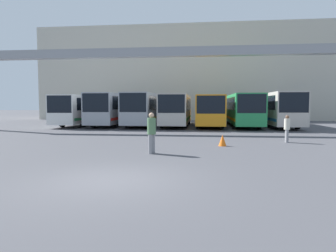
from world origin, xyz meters
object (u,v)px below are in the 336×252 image
object	(u,v)px
bus_slot_2	(145,107)
pedestrian_near_center	(287,128)
bus_slot_0	(86,108)
bus_slot_6	(276,108)
bus_slot_3	(177,108)
bus_slot_5	(242,108)
bus_slot_1	(114,108)
bus_slot_4	(209,109)
pedestrian_mid_left	(152,132)
traffic_cone	(223,140)

from	to	relation	value
bus_slot_2	pedestrian_near_center	size ratio (longest dim) A/B	7.33
bus_slot_0	bus_slot_6	world-z (taller)	bus_slot_6
bus_slot_3	bus_slot_5	size ratio (longest dim) A/B	0.93
bus_slot_3	bus_slot_6	distance (m)	9.86
bus_slot_6	bus_slot_1	bearing A→B (deg)	-178.78
bus_slot_6	pedestrian_near_center	xyz separation A→B (m)	(-2.44, -12.86, -1.04)
bus_slot_3	pedestrian_near_center	bearing A→B (deg)	-59.19
bus_slot_4	bus_slot_2	bearing A→B (deg)	-179.40
pedestrian_near_center	pedestrian_mid_left	world-z (taller)	pedestrian_mid_left
bus_slot_4	bus_slot_0	bearing A→B (deg)	178.65
bus_slot_0	bus_slot_1	world-z (taller)	bus_slot_1
bus_slot_3	bus_slot_5	world-z (taller)	bus_slot_5
bus_slot_4	bus_slot_6	distance (m)	6.57
pedestrian_mid_left	bus_slot_4	bearing A→B (deg)	-162.20
bus_slot_0	bus_slot_4	xyz separation A→B (m)	(13.14, -0.31, -0.03)
pedestrian_mid_left	bus_slot_5	bearing A→B (deg)	-172.28
pedestrian_mid_left	traffic_cone	size ratio (longest dim) A/B	3.05
bus_slot_5	bus_slot_0	bearing A→B (deg)	178.44
bus_slot_4	traffic_cone	distance (m)	14.95
bus_slot_3	bus_slot_4	world-z (taller)	bus_slot_3
bus_slot_3	traffic_cone	world-z (taller)	bus_slot_3
bus_slot_2	pedestrian_near_center	bearing A→B (deg)	-50.33
bus_slot_1	pedestrian_near_center	xyz separation A→B (m)	(13.98, -12.51, -1.03)
bus_slot_1	bus_slot_5	distance (m)	13.14
bus_slot_5	traffic_cone	distance (m)	15.10
pedestrian_near_center	bus_slot_0	bearing A→B (deg)	-123.78
bus_slot_2	bus_slot_5	xyz separation A→B (m)	(9.85, -0.07, -0.07)
bus_slot_1	traffic_cone	world-z (taller)	bus_slot_1
bus_slot_1	bus_slot_4	world-z (taller)	bus_slot_1
bus_slot_4	bus_slot_6	size ratio (longest dim) A/B	1.02
bus_slot_4	traffic_cone	bearing A→B (deg)	-88.58
bus_slot_2	traffic_cone	xyz separation A→B (m)	(6.94, -14.80, -1.58)
bus_slot_4	traffic_cone	size ratio (longest dim) A/B	19.45
bus_slot_6	pedestrian_near_center	world-z (taller)	bus_slot_6
bus_slot_3	bus_slot_5	xyz separation A→B (m)	(6.57, 0.40, 0.01)
bus_slot_1	pedestrian_mid_left	size ratio (longest dim) A/B	5.88
bus_slot_5	pedestrian_near_center	world-z (taller)	bus_slot_5
bus_slot_4	bus_slot_5	size ratio (longest dim) A/B	1.02
bus_slot_5	pedestrian_mid_left	bearing A→B (deg)	-109.45
bus_slot_0	bus_slot_4	size ratio (longest dim) A/B	1.05
bus_slot_3	bus_slot_2	bearing A→B (deg)	171.88
bus_slot_2	bus_slot_6	distance (m)	13.14
pedestrian_near_center	traffic_cone	world-z (taller)	pedestrian_near_center
bus_slot_2	pedestrian_near_center	distance (m)	16.79
bus_slot_2	traffic_cone	size ratio (longest dim) A/B	19.22
bus_slot_2	pedestrian_mid_left	xyz separation A→B (m)	(3.65, -17.64, -0.91)
bus_slot_4	pedestrian_mid_left	xyz separation A→B (m)	(-2.92, -17.71, -0.77)
bus_slot_3	pedestrian_mid_left	bearing A→B (deg)	-88.79
bus_slot_3	bus_slot_6	xyz separation A→B (m)	(9.85, 0.43, 0.08)
bus_slot_0	bus_slot_3	distance (m)	9.89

